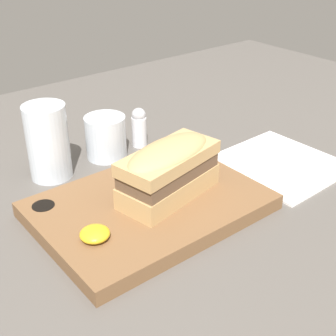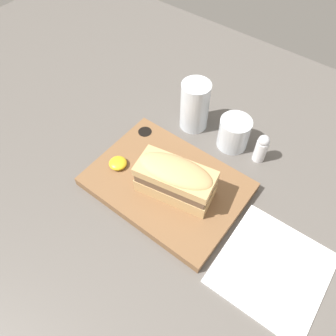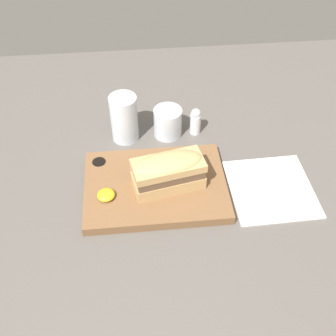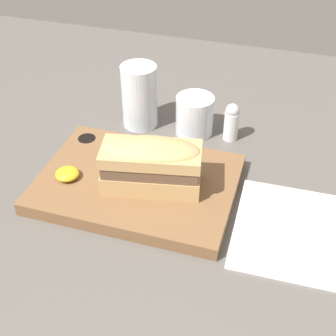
{
  "view_description": "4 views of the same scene",
  "coord_description": "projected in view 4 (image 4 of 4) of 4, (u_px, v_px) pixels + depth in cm",
  "views": [
    {
      "loc": [
        -31.5,
        -46.63,
        41.27
      ],
      "look_at": [
        4.2,
        -2.04,
        9.72
      ],
      "focal_mm": 50.0,
      "sensor_mm": 36.0,
      "label": 1
    },
    {
      "loc": [
        26.48,
        -30.94,
        61.98
      ],
      "look_at": [
        2.23,
        0.56,
        8.27
      ],
      "focal_mm": 35.0,
      "sensor_mm": 36.0,
      "label": 2
    },
    {
      "loc": [
        -1.08,
        -64.41,
        75.11
      ],
      "look_at": [
        5.22,
        -0.31,
        9.17
      ],
      "focal_mm": 45.0,
      "sensor_mm": 36.0,
      "label": 3
    },
    {
      "loc": [
        24.66,
        -55.38,
        53.7
      ],
      "look_at": [
        7.65,
        0.05,
        7.64
      ],
      "focal_mm": 50.0,
      "sensor_mm": 36.0,
      "label": 4
    }
  ],
  "objects": [
    {
      "name": "salt_shaker",
      "position": [
        231.0,
        121.0,
        0.88
      ],
      "size": [
        2.79,
        2.79,
        7.57
      ],
      "color": "white",
      "rests_on": "dining_table"
    },
    {
      "name": "dining_table",
      "position": [
        125.0,
        190.0,
        0.8
      ],
      "size": [
        184.75,
        125.94,
        2.0
      ],
      "color": "#56514C",
      "rests_on": "ground"
    },
    {
      "name": "water_glass",
      "position": [
        140.0,
        100.0,
        0.91
      ],
      "size": [
        6.91,
        6.91,
        12.6
      ],
      "color": "silver",
      "rests_on": "dining_table"
    },
    {
      "name": "mustard_dollop",
      "position": [
        67.0,
        174.0,
        0.77
      ],
      "size": [
        3.92,
        3.92,
        1.57
      ],
      "color": "gold",
      "rests_on": "serving_board"
    },
    {
      "name": "serving_board",
      "position": [
        137.0,
        184.0,
        0.78
      ],
      "size": [
        32.27,
        23.24,
        2.34
      ],
      "color": "brown",
      "rests_on": "dining_table"
    },
    {
      "name": "wine_glass",
      "position": [
        195.0,
        117.0,
        0.9
      ],
      "size": [
        7.29,
        7.29,
        7.66
      ],
      "color": "silver",
      "rests_on": "dining_table"
    },
    {
      "name": "sandwich",
      "position": [
        151.0,
        163.0,
        0.73
      ],
      "size": [
        16.67,
        9.99,
        8.52
      ],
      "rotation": [
        0.0,
        0.0,
        0.2
      ],
      "color": "tan",
      "rests_on": "serving_board"
    },
    {
      "name": "napkin",
      "position": [
        298.0,
        232.0,
        0.71
      ],
      "size": [
        19.35,
        20.08,
        0.4
      ],
      "rotation": [
        0.0,
        0.0,
        0.02
      ],
      "color": "white",
      "rests_on": "dining_table"
    }
  ]
}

